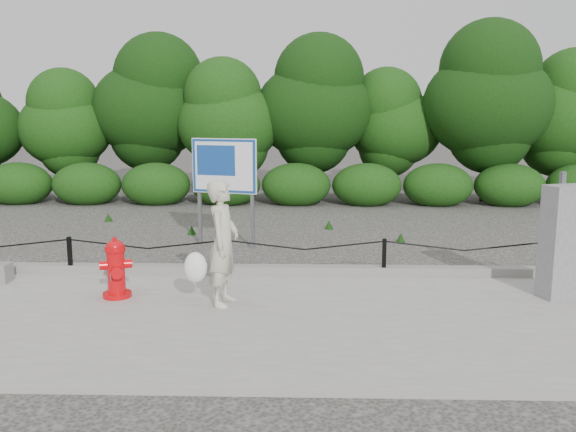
% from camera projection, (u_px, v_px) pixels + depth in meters
% --- Properties ---
extents(ground, '(90.00, 90.00, 0.00)m').
position_uv_depth(ground, '(226.00, 280.00, 9.71)').
color(ground, '#2D2B28').
rests_on(ground, ground).
extents(sidewalk, '(14.00, 4.00, 0.08)m').
position_uv_depth(sidewalk, '(206.00, 320.00, 7.74)').
color(sidewalk, gray).
rests_on(sidewalk, ground).
extents(curb, '(14.00, 0.22, 0.14)m').
position_uv_depth(curb, '(227.00, 270.00, 9.74)').
color(curb, slate).
rests_on(curb, sidewalk).
extents(chain_barrier, '(10.06, 0.06, 0.60)m').
position_uv_depth(chain_barrier, '(226.00, 252.00, 9.63)').
color(chain_barrier, black).
rests_on(chain_barrier, sidewalk).
extents(treeline, '(20.30, 3.96, 5.07)m').
position_uv_depth(treeline, '(299.00, 109.00, 18.03)').
color(treeline, black).
rests_on(treeline, ground).
extents(fire_hydrant, '(0.51, 0.51, 0.85)m').
position_uv_depth(fire_hydrant, '(116.00, 269.00, 8.48)').
color(fire_hydrant, red).
rests_on(fire_hydrant, sidewalk).
extents(pedestrian, '(0.76, 0.68, 1.69)m').
position_uv_depth(pedestrian, '(221.00, 245.00, 8.09)').
color(pedestrian, beige).
rests_on(pedestrian, sidewalk).
extents(utility_cabinet, '(0.68, 0.52, 1.74)m').
position_uv_depth(utility_cabinet, '(564.00, 242.00, 8.42)').
color(utility_cabinet, '#949496').
rests_on(utility_cabinet, sidewalk).
extents(advertising_sign, '(1.29, 0.42, 2.12)m').
position_uv_depth(advertising_sign, '(224.00, 171.00, 11.82)').
color(advertising_sign, slate).
rests_on(advertising_sign, ground).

